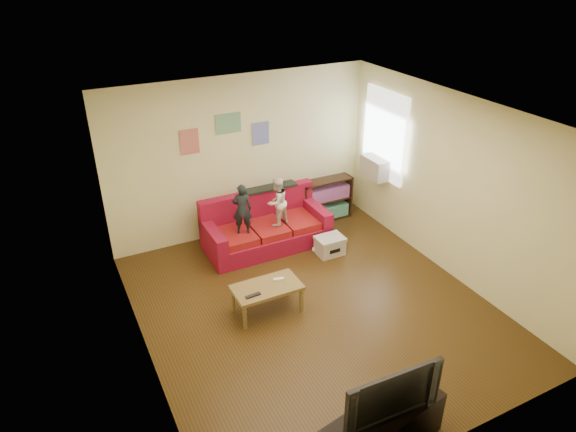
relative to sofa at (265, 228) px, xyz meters
name	(u,v)px	position (x,y,z in m)	size (l,w,h in m)	color
room_shell	(317,221)	(-0.11, -1.85, 1.05)	(4.52, 5.02, 2.72)	#462F12
sofa	(265,228)	(0.00, 0.00, 0.00)	(2.01, 0.93, 0.88)	maroon
child_a	(242,209)	(-0.45, -0.17, 0.54)	(0.30, 0.20, 0.83)	black
child_b	(277,202)	(0.15, -0.17, 0.53)	(0.39, 0.30, 0.80)	white
coffee_table	(267,290)	(-0.72, -1.63, 0.06)	(0.91, 0.50, 0.41)	olive
remote	(253,295)	(-0.97, -1.75, 0.13)	(0.21, 0.05, 0.02)	black
game_controller	(279,279)	(-0.52, -1.58, 0.13)	(0.15, 0.04, 0.03)	white
bookshelf	(325,202)	(1.35, 0.33, 0.05)	(0.97, 0.29, 0.77)	black
window	(384,135)	(2.11, -0.20, 1.34)	(0.04, 1.08, 1.48)	white
ac_unit	(375,168)	(1.99, -0.20, 0.78)	(0.28, 0.55, 0.35)	#B7B2A3
artwork_left	(189,142)	(-0.96, 0.63, 1.45)	(0.30, 0.01, 0.40)	#D87266
artwork_center	(228,123)	(-0.31, 0.63, 1.65)	(0.42, 0.01, 0.32)	#72B27F
artwork_right	(261,134)	(0.24, 0.63, 1.40)	(0.30, 0.01, 0.38)	#727FCC
file_box	(330,245)	(0.80, -0.75, -0.14)	(0.44, 0.34, 0.31)	silver
tv_stand	(382,430)	(-0.62, -4.10, -0.05)	(1.32, 0.44, 0.50)	black
television	(387,390)	(-0.62, -4.10, 0.49)	(1.01, 0.13, 0.58)	black
tissue	(315,250)	(0.61, -0.61, -0.25)	(0.10, 0.10, 0.10)	silver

